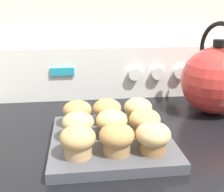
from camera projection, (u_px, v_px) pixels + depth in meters
wall_back at (113, 6)px, 0.94m from camera, size 8.00×0.05×2.40m
control_panel at (116, 72)px, 0.95m from camera, size 0.78×0.07×0.17m
muffin_pan at (111, 141)px, 0.64m from camera, size 0.27×0.27×0.02m
muffin_r0_c0 at (78, 141)px, 0.55m from camera, size 0.07×0.07×0.06m
muffin_r0_c1 at (117, 138)px, 0.56m from camera, size 0.07×0.07×0.06m
muffin_r0_c2 at (153, 137)px, 0.56m from camera, size 0.07×0.07×0.06m
muffin_r1_c0 at (78, 125)px, 0.61m from camera, size 0.07×0.07×0.06m
muffin_r1_c1 at (112, 123)px, 0.63m from camera, size 0.07×0.07×0.06m
muffin_r1_c2 at (145, 122)px, 0.63m from camera, size 0.07×0.07×0.06m
muffin_r2_c0 at (77, 113)px, 0.69m from camera, size 0.07×0.07×0.06m
muffin_r2_c1 at (107, 111)px, 0.70m from camera, size 0.07×0.07×0.06m
muffin_r2_c2 at (138, 110)px, 0.70m from camera, size 0.07×0.07×0.06m
tea_kettle at (215, 79)px, 0.81m from camera, size 0.19×0.22×0.26m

